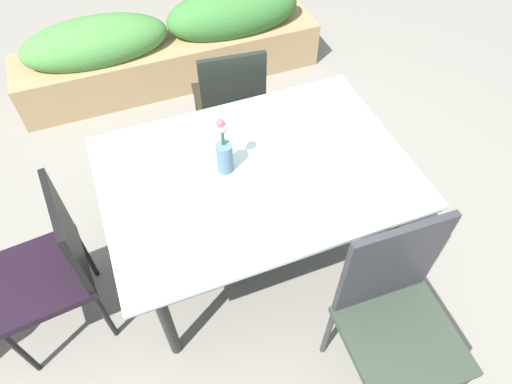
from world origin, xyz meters
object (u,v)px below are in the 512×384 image
at_px(chair_end_left, 51,264).
at_px(dining_table, 256,180).
at_px(flower_vase, 224,152).
at_px(planter_box, 171,45).
at_px(chair_near_right, 396,313).
at_px(chair_far_side, 230,100).

bearing_deg(chair_end_left, dining_table, -96.37).
relative_size(flower_vase, planter_box, 0.13).
bearing_deg(dining_table, chair_near_right, -67.45).
distance_m(dining_table, flower_vase, 0.24).
bearing_deg(chair_end_left, chair_far_side, -61.28).
distance_m(chair_end_left, chair_near_right, 1.56).
bearing_deg(chair_near_right, dining_table, -65.44).
relative_size(chair_far_side, flower_vase, 3.04).
relative_size(chair_near_right, flower_vase, 3.32).
bearing_deg(flower_vase, planter_box, 85.87).
xyz_separation_m(dining_table, flower_vase, (-0.13, 0.06, 0.19)).
bearing_deg(planter_box, chair_near_right, -82.96).
height_order(chair_end_left, flower_vase, flower_vase).
height_order(chair_end_left, planter_box, chair_end_left).
distance_m(dining_table, chair_far_side, 0.83).
height_order(chair_near_right, planter_box, chair_near_right).
bearing_deg(planter_box, chair_far_side, -82.58).
bearing_deg(chair_far_side, planter_box, 103.68).
height_order(dining_table, planter_box, dining_table).
relative_size(chair_end_left, planter_box, 0.38).
distance_m(chair_far_side, chair_near_right, 1.61).
xyz_separation_m(dining_table, chair_far_side, (0.14, 0.81, -0.16)).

